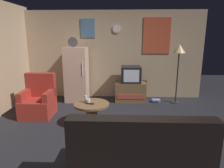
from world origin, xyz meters
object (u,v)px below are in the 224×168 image
at_px(mug_ceramic_white, 88,101).
at_px(remote_control, 90,104).
at_px(book_stack, 156,101).
at_px(tv_stand, 130,91).
at_px(standing_lamp, 179,53).
at_px(wine_glass, 86,99).
at_px(couch, 139,156).
at_px(crt_tv, 131,74).
at_px(armchair, 39,101).
at_px(coffee_table, 92,114).
at_px(fridge, 77,74).

distance_m(mug_ceramic_white, remote_control, 0.07).
height_order(remote_control, book_stack, remote_control).
xyz_separation_m(tv_stand, standing_lamp, (1.25, -0.14, 1.09)).
xyz_separation_m(tv_stand, book_stack, (0.72, -0.11, -0.23)).
bearing_deg(book_stack, wine_glass, -138.51).
height_order(standing_lamp, wine_glass, standing_lamp).
bearing_deg(mug_ceramic_white, wine_glass, 137.81).
bearing_deg(tv_stand, wine_glass, -121.29).
distance_m(wine_glass, couch, 1.87).
xyz_separation_m(crt_tv, standing_lamp, (1.24, -0.13, 0.59)).
relative_size(crt_tv, standing_lamp, 0.34).
xyz_separation_m(tv_stand, wine_glass, (-0.98, -1.62, 0.28)).
bearing_deg(tv_stand, armchair, -151.73).
bearing_deg(mug_ceramic_white, couch, -60.01).
distance_m(mug_ceramic_white, couch, 1.79).
bearing_deg(coffee_table, mug_ceramic_white, -175.04).
relative_size(wine_glass, armchair, 0.16).
bearing_deg(armchair, fridge, 60.20).
xyz_separation_m(wine_glass, mug_ceramic_white, (0.06, -0.06, -0.03)).
bearing_deg(coffee_table, fridge, 111.31).
distance_m(armchair, couch, 2.95).
height_order(tv_stand, crt_tv, crt_tv).
height_order(tv_stand, mug_ceramic_white, mug_ceramic_white).
bearing_deg(armchair, book_stack, 20.04).
bearing_deg(coffee_table, standing_lamp, 36.04).
height_order(standing_lamp, mug_ceramic_white, standing_lamp).
relative_size(standing_lamp, couch, 0.94).
height_order(tv_stand, remote_control, tv_stand).
bearing_deg(book_stack, mug_ceramic_white, -136.38).
bearing_deg(couch, wine_glass, 120.79).
height_order(fridge, wine_glass, fridge).
bearing_deg(wine_glass, crt_tv, 58.46).
xyz_separation_m(standing_lamp, mug_ceramic_white, (-2.17, -1.54, -0.84)).
bearing_deg(remote_control, mug_ceramic_white, 146.57).
distance_m(fridge, couch, 3.55).
height_order(tv_stand, coffee_table, tv_stand).
xyz_separation_m(coffee_table, couch, (0.83, -1.54, 0.07)).
bearing_deg(remote_control, couch, -47.48).
bearing_deg(tv_stand, book_stack, -8.91).
xyz_separation_m(armchair, couch, (2.13, -2.05, -0.03)).
xyz_separation_m(remote_control, armchair, (-1.29, 0.56, -0.15)).
bearing_deg(crt_tv, couch, -90.74).
bearing_deg(armchair, remote_control, -23.34).
distance_m(standing_lamp, wine_glass, 2.79).
relative_size(armchair, book_stack, 4.42).
bearing_deg(couch, tv_stand, 89.42).
relative_size(remote_control, couch, 0.09).
bearing_deg(couch, coffee_table, 118.22).
distance_m(fridge, mug_ceramic_white, 1.77).
relative_size(fridge, book_stack, 8.15).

